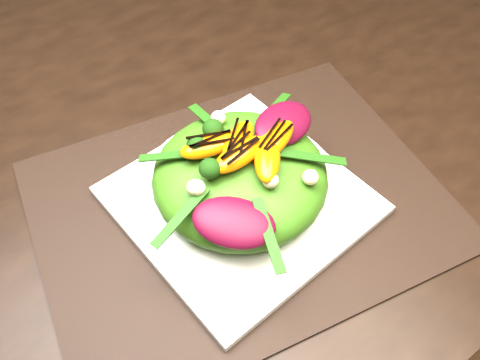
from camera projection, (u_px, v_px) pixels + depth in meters
floor at (184, 347)px, 1.27m from camera, size 4.00×4.00×0.01m
dining_table at (137, 151)px, 0.69m from camera, size 1.60×0.90×0.75m
placemat at (240, 203)px, 0.61m from camera, size 0.53×0.44×0.00m
plate_base at (240, 200)px, 0.61m from camera, size 0.28×0.28×0.01m
salad_bowl at (240, 193)px, 0.60m from camera, size 0.27×0.27×0.02m
lettuce_mound at (240, 176)px, 0.57m from camera, size 0.23×0.23×0.07m
radicchio_leaf at (283, 123)px, 0.58m from camera, size 0.10×0.07×0.02m
orange_segment at (216, 139)px, 0.55m from camera, size 0.07×0.03×0.02m
broccoli_floret at (164, 159)px, 0.54m from camera, size 0.03×0.03×0.03m
macadamia_nut at (282, 162)px, 0.53m from camera, size 0.02×0.02×0.02m
balsamic_drizzle at (215, 133)px, 0.54m from camera, size 0.04×0.00×0.00m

